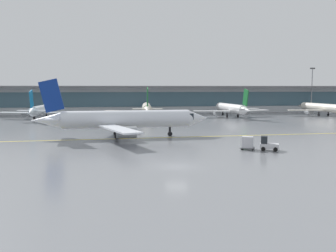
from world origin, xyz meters
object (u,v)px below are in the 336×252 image
gate_airplane_3 (231,108)px  taxiing_regional_jet (124,120)px  cargo_dolly_lead (248,142)px  apron_light_mast_1 (312,88)px  baggage_tug (268,144)px  gate_airplane_2 (147,108)px  gate_airplane_1 (41,110)px  gate_airplane_4 (321,108)px

gate_airplane_3 → taxiing_regional_jet: 54.17m
taxiing_regional_jet → cargo_dolly_lead: (17.56, -16.34, -2.15)m
taxiing_regional_jet → apron_light_mast_1: 90.38m
gate_airplane_3 → cargo_dolly_lead: size_ratio=10.35×
taxiing_regional_jet → baggage_tug: taxiing_regional_jet is taller
gate_airplane_3 → baggage_tug: gate_airplane_3 is taller
cargo_dolly_lead → gate_airplane_2: bearing=122.7°
gate_airplane_1 → taxiing_regional_jet: size_ratio=0.80×
gate_airplane_2 → apron_light_mast_1: apron_light_mast_1 is taller
gate_airplane_4 → baggage_tug: bearing=138.4°
taxiing_regional_jet → baggage_tug: size_ratio=10.95×
taxiing_regional_jet → gate_airplane_4: bearing=31.3°
taxiing_regional_jet → gate_airplane_3: bearing=48.8°
gate_airplane_4 → taxiing_regional_jet: taxiing_regional_jet is taller
cargo_dolly_lead → gate_airplane_3: bearing=98.0°
baggage_tug → gate_airplane_3: bearing=100.6°
gate_airplane_1 → cargo_dolly_lead: 72.22m
taxiing_regional_jet → baggage_tug: 26.83m
baggage_tug → apron_light_mast_1: 90.31m
gate_airplane_1 → apron_light_mast_1: (91.91, 14.64, 6.22)m
baggage_tug → gate_airplane_1: bearing=148.7°
gate_airplane_2 → gate_airplane_3: size_ratio=1.05×
gate_airplane_3 → apron_light_mast_1: apron_light_mast_1 is taller
cargo_dolly_lead → apron_light_mast_1: bearing=78.8°
gate_airplane_3 → apron_light_mast_1: bearing=-70.4°
taxiing_regional_jet → apron_light_mast_1: bearing=37.5°
gate_airplane_3 → gate_airplane_4: 30.53m
gate_airplane_4 → apron_light_mast_1: (4.69, 14.79, 6.20)m
gate_airplane_2 → baggage_tug: gate_airplane_2 is taller
gate_airplane_4 → baggage_tug: 75.13m
taxiing_regional_jet → apron_light_mast_1: (69.01, 58.10, 5.57)m
gate_airplane_2 → taxiing_regional_jet: size_ratio=0.86×
gate_airplane_2 → gate_airplane_4: size_ratio=1.08×
apron_light_mast_1 → gate_airplane_3: bearing=-155.8°
gate_airplane_4 → cargo_dolly_lead: 75.81m
gate_airplane_1 → cargo_dolly_lead: size_ratio=10.02×
baggage_tug → apron_light_mast_1: apron_light_mast_1 is taller
gate_airplane_2 → apron_light_mast_1: 63.21m
gate_airplane_3 → gate_airplane_4: bearing=-92.7°
gate_airplane_2 → gate_airplane_3: 25.99m
gate_airplane_1 → gate_airplane_2: size_ratio=0.92×
baggage_tug → cargo_dolly_lead: (-2.65, 1.15, 0.16)m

